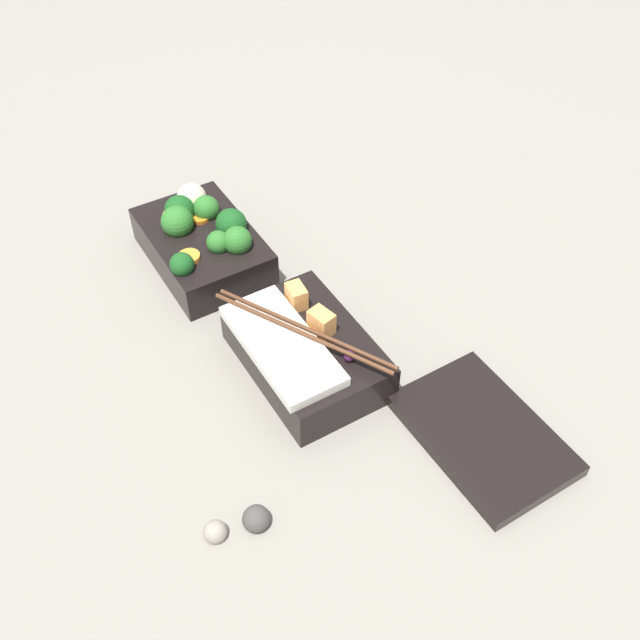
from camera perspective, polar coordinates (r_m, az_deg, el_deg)
name	(u,v)px	position (r m, az deg, el deg)	size (l,w,h in m)	color
ground_plane	(263,310)	(0.93, -4.38, 0.74)	(3.00, 3.00, 0.00)	gray
bento_tray_vegetable	(202,240)	(0.99, -8.97, 6.01)	(0.19, 0.13, 0.08)	black
bento_tray_rice	(301,352)	(0.84, -1.44, -2.47)	(0.21, 0.12, 0.08)	black
bento_lid	(483,434)	(0.82, 12.31, -8.46)	(0.18, 0.12, 0.02)	black
pebble_0	(256,519)	(0.75, -4.86, -14.87)	(0.03, 0.03, 0.03)	#474442
pebble_1	(215,532)	(0.75, -7.97, -15.70)	(0.02, 0.02, 0.02)	gray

